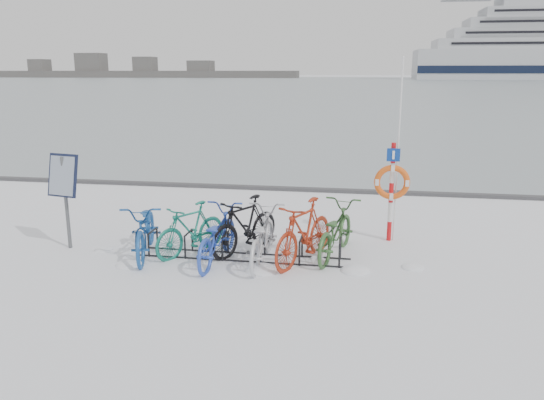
{
  "coord_description": "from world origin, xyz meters",
  "views": [
    {
      "loc": [
        2.09,
        -9.25,
        3.44
      ],
      "look_at": [
        0.44,
        0.6,
        1.0
      ],
      "focal_mm": 35.0,
      "sensor_mm": 36.0,
      "label": 1
    }
  ],
  "objects": [
    {
      "name": "bike_6",
      "position": [
        1.68,
        0.44,
        0.53
      ],
      "size": [
        1.15,
        2.12,
        1.06
      ],
      "primitive_type": "imported",
      "rotation": [
        0.0,
        0.0,
        2.91
      ],
      "color": "#335D2E",
      "rests_on": "ground"
    },
    {
      "name": "bike_1",
      "position": [
        -1.07,
        0.12,
        0.51
      ],
      "size": [
        1.29,
        1.71,
        1.03
      ],
      "primitive_type": "imported",
      "rotation": [
        0.0,
        0.0,
        -0.54
      ],
      "color": "#167360",
      "rests_on": "ground"
    },
    {
      "name": "ice_sheet",
      "position": [
        0.0,
        155.0,
        0.01
      ],
      "size": [
        400.0,
        298.0,
        0.02
      ],
      "primitive_type": "cube",
      "color": "#98A5AC",
      "rests_on": "ground"
    },
    {
      "name": "bike_0",
      "position": [
        -1.89,
        -0.09,
        0.55
      ],
      "size": [
        1.25,
        2.21,
        1.1
      ],
      "primitive_type": "imported",
      "rotation": [
        0.0,
        0.0,
        0.26
      ],
      "color": "#1A4B91",
      "rests_on": "ground"
    },
    {
      "name": "bike_5",
      "position": [
        1.13,
        0.02,
        0.6
      ],
      "size": [
        1.31,
        2.04,
        1.19
      ],
      "primitive_type": "imported",
      "rotation": [
        0.0,
        0.0,
        -0.42
      ],
      "color": "#A22C15",
      "rests_on": "ground"
    },
    {
      "name": "quay_edge",
      "position": [
        0.0,
        5.9,
        0.05
      ],
      "size": [
        400.0,
        0.25,
        0.1
      ],
      "primitive_type": "cube",
      "color": "#3F3F42",
      "rests_on": "ground"
    },
    {
      "name": "shoreline",
      "position": [
        -122.02,
        260.0,
        2.79
      ],
      "size": [
        180.0,
        12.0,
        9.5
      ],
      "color": "#4B4B4B",
      "rests_on": "ground"
    },
    {
      "name": "bike_rack",
      "position": [
        0.0,
        0.0,
        0.18
      ],
      "size": [
        4.0,
        0.48,
        0.46
      ],
      "color": "black",
      "rests_on": "ground"
    },
    {
      "name": "snow_drifts",
      "position": [
        0.3,
        -0.17,
        0.0
      ],
      "size": [
        6.33,
        1.91,
        0.21
      ],
      "color": "white",
      "rests_on": "ground"
    },
    {
      "name": "bike_2",
      "position": [
        -0.46,
        -0.23,
        0.52
      ],
      "size": [
        0.81,
        2.04,
        1.05
      ],
      "primitive_type": "imported",
      "rotation": [
        0.0,
        0.0,
        3.08
      ],
      "color": "#2A4AB6",
      "rests_on": "ground"
    },
    {
      "name": "bike_3",
      "position": [
        -0.06,
        0.39,
        0.56
      ],
      "size": [
        1.37,
        1.88,
        1.12
      ],
      "primitive_type": "imported",
      "rotation": [
        0.0,
        0.0,
        -0.51
      ],
      "color": "black",
      "rests_on": "ground"
    },
    {
      "name": "bike_4",
      "position": [
        0.37,
        -0.15,
        0.52
      ],
      "size": [
        0.71,
        1.99,
        1.04
      ],
      "primitive_type": "imported",
      "rotation": [
        0.0,
        0.0,
        3.13
      ],
      "color": "#B7B9C0",
      "rests_on": "ground"
    },
    {
      "name": "info_board",
      "position": [
        -3.56,
        -0.02,
        1.37
      ],
      "size": [
        0.67,
        0.36,
        1.9
      ],
      "rotation": [
        0.0,
        0.0,
        -0.2
      ],
      "color": "#595B5E",
      "rests_on": "ground"
    },
    {
      "name": "ground",
      "position": [
        0.0,
        0.0,
        0.0
      ],
      "size": [
        900.0,
        900.0,
        0.0
      ],
      "primitive_type": "plane",
      "color": "white",
      "rests_on": "ground"
    },
    {
      "name": "lifebuoy_station",
      "position": [
        2.76,
        1.49,
        1.25
      ],
      "size": [
        0.72,
        0.22,
        3.72
      ],
      "color": "red",
      "rests_on": "ground"
    }
  ]
}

